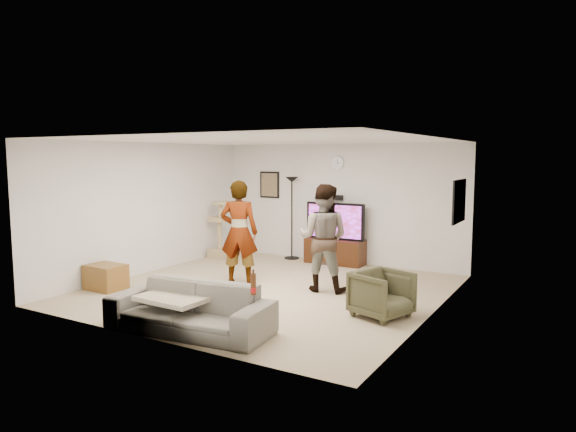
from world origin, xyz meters
The scene contains 24 objects.
floor centered at (0.00, 0.00, -0.01)m, with size 5.50×5.50×0.02m, color tan.
ceiling centered at (0.00, 0.00, 2.51)m, with size 5.50×5.50×0.02m, color white.
wall_back centered at (0.00, 2.75, 1.25)m, with size 5.50×0.04×2.50m, color silver.
wall_front centered at (0.00, -2.75, 1.25)m, with size 5.50×0.04×2.50m, color silver.
wall_left centered at (-2.75, 0.00, 1.25)m, with size 0.04×5.50×2.50m, color silver.
wall_right centered at (2.75, 0.00, 1.25)m, with size 0.04×5.50×2.50m, color silver.
wall_clock centered at (0.00, 2.72, 2.10)m, with size 0.26×0.26×0.04m, color silver.
wall_speaker centered at (0.00, 2.69, 1.38)m, with size 0.25×0.10×0.10m, color black.
picture_back centered at (-1.70, 2.73, 1.60)m, with size 0.42×0.03×0.52m, color brown.
picture_right centered at (2.73, 1.60, 1.50)m, with size 0.03×0.78×0.62m, color gold.
tv_stand centered at (0.06, 2.50, 0.26)m, with size 1.25×0.45×0.52m, color black.
console_box centered at (0.01, 2.11, 0.04)m, with size 0.40×0.30×0.07m, color silver.
tv centered at (0.06, 2.50, 0.90)m, with size 1.29×0.08×0.77m, color black.
tv_screen centered at (0.06, 2.46, 0.90)m, with size 1.19×0.01×0.67m, color #AA2FEF.
floor_lamp centered at (-1.00, 2.53, 0.90)m, with size 0.32×0.32×1.79m, color black.
cat_tree centered at (-2.44, 1.82, 0.64)m, with size 0.41×0.41×1.27m, color tan.
person_left centered at (-0.68, 0.11, 0.92)m, with size 0.67×0.44×1.83m, color #B9B9B9.
person_right centered at (0.81, 0.42, 0.89)m, with size 0.87×0.68×1.79m, color navy.
sofa centered at (0.27, -2.30, 0.31)m, with size 2.13×0.83×0.62m, color slate.
throw_blanket centered at (0.03, -2.30, 0.42)m, with size 0.90×0.70×0.06m, color beige.
beer_bottle centered at (1.25, -2.30, 0.75)m, with size 0.06×0.06×0.25m, color #49240F.
armchair centered at (2.17, -0.47, 0.33)m, with size 0.70×0.72×0.65m, color #383823.
side_table centered at (-2.40, -1.36, 0.21)m, with size 0.63×0.47×0.42m, color brown.
toy_ball centered at (-0.95, -0.57, 0.04)m, with size 0.09×0.09×0.09m, color #0C5785.
Camera 1 is at (4.59, -7.22, 2.23)m, focal length 32.29 mm.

